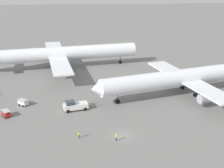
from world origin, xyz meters
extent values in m
plane|color=slate|center=(0.00, 0.00, 0.00)|extent=(600.00, 600.00, 0.00)
cylinder|color=white|center=(-15.91, 53.57, 5.66)|extent=(55.32, 14.38, 5.20)
cone|color=white|center=(12.50, 58.40, 5.66)|extent=(3.56, 5.18, 4.78)
cube|color=white|center=(-18.63, 53.11, 4.88)|extent=(14.43, 48.83, 0.44)
cylinder|color=#999EA3|center=(-15.37, 39.90, 3.08)|extent=(4.58, 3.27, 2.60)
cylinder|color=#999EA3|center=(-19.92, 66.65, 3.08)|extent=(4.58, 3.27, 2.60)
cylinder|color=slate|center=(-20.19, 56.29, 1.99)|extent=(0.28, 0.28, 2.67)
cylinder|color=black|center=(-20.19, 56.29, 0.65)|extent=(1.37, 0.76, 1.30)
cylinder|color=slate|center=(-19.05, 49.59, 1.99)|extent=(0.28, 0.28, 2.67)
cylinder|color=black|center=(-19.05, 49.59, 0.65)|extent=(1.37, 0.76, 1.30)
cylinder|color=slate|center=(5.87, 57.27, 1.99)|extent=(0.28, 0.28, 2.67)
cylinder|color=black|center=(5.87, 57.27, 0.65)|extent=(1.37, 0.76, 1.30)
cylinder|color=white|center=(19.77, 23.24, 5.23)|extent=(49.03, 18.32, 5.03)
cone|color=white|center=(-5.21, 16.17, 5.23)|extent=(3.95, 5.21, 4.62)
cube|color=white|center=(22.15, 23.92, 4.48)|extent=(16.68, 38.93, 0.44)
cylinder|color=#999EA3|center=(18.24, 34.06, 2.68)|extent=(4.75, 3.65, 2.60)
cylinder|color=#999EA3|center=(24.14, 13.23, 2.68)|extent=(4.75, 3.65, 2.60)
cylinder|color=slate|center=(24.04, 20.92, 1.81)|extent=(0.28, 0.28, 2.32)
cylinder|color=black|center=(24.04, 20.92, 0.65)|extent=(1.40, 0.88, 1.30)
cylinder|color=slate|center=(22.19, 27.46, 1.81)|extent=(0.28, 0.28, 2.32)
cylinder|color=black|center=(22.19, 27.46, 0.65)|extent=(1.40, 0.88, 1.30)
cylinder|color=slate|center=(0.71, 17.85, 1.81)|extent=(0.28, 0.28, 2.32)
cylinder|color=black|center=(0.71, 17.85, 0.65)|extent=(1.40, 0.88, 1.30)
cube|color=white|center=(-10.84, 14.77, 1.12)|extent=(6.87, 4.10, 1.35)
cube|color=#333D47|center=(-12.22, 14.45, 2.25)|extent=(2.75, 2.63, 0.90)
cylinder|color=#4C4C51|center=(-6.16, 15.89, 1.26)|extent=(3.16, 0.94, 0.20)
sphere|color=orange|center=(-12.22, 14.45, 2.88)|extent=(0.24, 0.24, 0.24)
cylinder|color=black|center=(-12.78, 12.93, 0.45)|extent=(0.95, 0.50, 0.90)
cylinder|color=black|center=(-13.40, 15.54, 0.45)|extent=(0.95, 0.50, 0.90)
cylinder|color=black|center=(-8.28, 14.00, 0.45)|extent=(0.95, 0.50, 0.90)
cylinder|color=black|center=(-8.91, 16.62, 0.45)|extent=(0.95, 0.50, 0.90)
cube|color=red|center=(-28.35, 12.13, 0.80)|extent=(2.68, 3.00, 1.00)
cube|color=#B2B2B7|center=(-28.35, 12.13, 1.65)|extent=(2.82, 3.15, 0.12)
cylinder|color=black|center=(-27.35, 11.89, 0.30)|extent=(0.50, 0.61, 0.60)
cylinder|color=black|center=(-28.52, 11.12, 0.30)|extent=(0.50, 0.61, 0.60)
cylinder|color=black|center=(-28.18, 13.14, 0.30)|extent=(0.50, 0.61, 0.60)
cylinder|color=black|center=(-29.34, 12.37, 0.30)|extent=(0.50, 0.61, 0.60)
cube|color=silver|center=(-25.38, 18.91, 0.80)|extent=(2.98, 2.76, 1.00)
cube|color=#B2B2B7|center=(-25.38, 18.91, 1.65)|extent=(3.13, 2.90, 0.12)
cylinder|color=black|center=(-26.40, 18.80, 0.30)|extent=(0.60, 0.52, 0.60)
cylinder|color=black|center=(-25.56, 19.92, 0.30)|extent=(0.60, 0.52, 0.60)
cylinder|color=black|center=(-25.20, 17.90, 0.30)|extent=(0.60, 0.52, 0.60)
cylinder|color=black|center=(-24.36, 19.02, 0.30)|extent=(0.60, 0.52, 0.60)
cylinder|color=#2D3351|center=(-1.60, -2.04, 0.44)|extent=(0.28, 0.28, 0.87)
cylinder|color=#D1E02D|center=(-1.60, -2.04, 1.18)|extent=(0.36, 0.36, 0.62)
sphere|color=beige|center=(-1.60, -2.04, 1.61)|extent=(0.24, 0.24, 0.24)
cylinder|color=#F24C19|center=(-1.31, -1.98, 1.31)|extent=(0.05, 0.05, 0.40)
cylinder|color=#4C4C51|center=(-9.74, -0.15, 0.42)|extent=(0.28, 0.28, 0.85)
cylinder|color=#D1E02D|center=(-9.74, -0.15, 1.15)|extent=(0.36, 0.36, 0.60)
sphere|color=brown|center=(-9.74, -0.15, 1.57)|extent=(0.23, 0.23, 0.23)
cylinder|color=#F24C19|center=(-9.60, -0.42, 1.27)|extent=(0.05, 0.05, 0.40)
camera|label=1|loc=(-7.53, -60.36, 34.70)|focal=49.20mm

